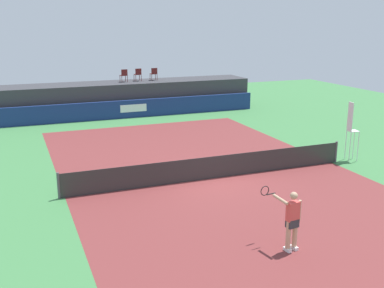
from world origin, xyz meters
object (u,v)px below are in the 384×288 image
Objects in this scene: net_post_far at (336,152)px; spectator_chair_center at (154,73)px; net_post_near at (59,186)px; spectator_chair_left at (138,74)px; tennis_player at (292,219)px; umpire_chair at (351,127)px; spectator_chair_far_left at (124,75)px.

spectator_chair_center is at bearing 104.48° from net_post_far.
spectator_chair_center is at bearing 61.39° from net_post_near.
net_post_near is at bearing -115.11° from spectator_chair_left.
tennis_player reaches higher than net_post_far.
spectator_chair_far_left is at bearing 114.63° from umpire_chair.
net_post_near is at bearing 180.00° from net_post_far.
spectator_chair_center reaches higher than net_post_near.
spectator_chair_far_left is 1.00× the size of spectator_chair_left.
umpire_chair is (5.93, -15.44, -1.11)m from spectator_chair_left.
spectator_chair_left is 0.89× the size of net_post_far.
spectator_chair_center is 0.50× the size of tennis_player.
spectator_chair_far_left reaches higher than tennis_player.
net_post_far is 9.37m from tennis_player.
spectator_chair_center is 0.89× the size of net_post_near.
spectator_chair_center is at bearing 107.16° from umpire_chair.
tennis_player is at bearing -94.03° from spectator_chair_left.
spectator_chair_left and spectator_chair_center have the same top height.
spectator_chair_far_left is 0.89× the size of net_post_far.
spectator_chair_center is (1.17, -0.03, 0.00)m from spectator_chair_left.
umpire_chair is 9.96m from tennis_player.
net_post_near is (-7.25, -15.46, -2.19)m from spectator_chair_left.
spectator_chair_left is 0.89× the size of net_post_near.
spectator_chair_left is 0.32× the size of umpire_chair.
tennis_player is at bearing -48.89° from net_post_near.
spectator_chair_center is 16.08m from net_post_far.
spectator_chair_center is 0.89× the size of net_post_far.
spectator_chair_far_left and spectator_chair_center have the same top height.
umpire_chair is 1.33m from net_post_far.
net_post_near is 0.56× the size of tennis_player.
umpire_chair is 2.76× the size of net_post_far.
spectator_chair_far_left is 16.62m from net_post_far.
umpire_chair is at bearing -69.00° from spectator_chair_left.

